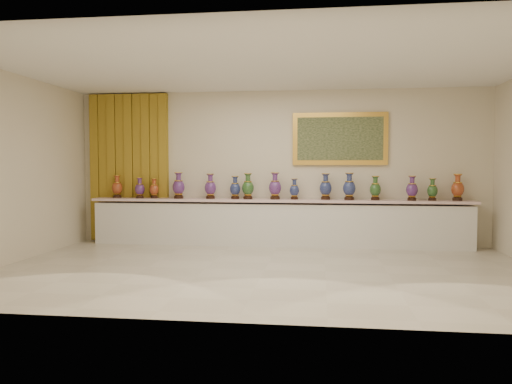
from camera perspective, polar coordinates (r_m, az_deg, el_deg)
ground at (r=7.45m, az=0.99°, el=-8.91°), size 8.00×8.00×0.00m
room at (r=10.19m, az=-10.76°, el=3.24°), size 8.00×8.00×8.00m
counter at (r=9.61m, az=2.49°, el=-3.58°), size 7.28×0.48×0.90m
vase_0 at (r=10.36m, az=-15.58°, el=0.49°), size 0.26×0.26×0.45m
vase_1 at (r=10.13m, az=-13.14°, el=0.35°), size 0.25×0.25×0.41m
vase_2 at (r=10.07m, az=-11.56°, el=0.31°), size 0.22×0.22×0.39m
vase_3 at (r=9.87m, az=-8.83°, el=0.60°), size 0.29×0.29×0.51m
vase_4 at (r=9.73m, az=-5.24°, el=0.52°), size 0.28×0.28×0.49m
vase_5 at (r=9.63m, az=-2.40°, el=0.39°), size 0.25×0.25×0.44m
vase_6 at (r=9.57m, az=-0.93°, el=0.51°), size 0.29×0.29×0.50m
vase_7 at (r=9.53m, az=2.19°, el=0.55°), size 0.29×0.29×0.51m
vase_8 at (r=9.54m, az=4.41°, el=0.23°), size 0.24×0.24×0.40m
vase_9 at (r=9.53m, az=7.96°, el=0.47°), size 0.23×0.23×0.50m
vase_10 at (r=9.48m, az=10.61°, el=0.48°), size 0.26×0.26×0.51m
vase_11 at (r=9.56m, az=13.48°, el=0.31°), size 0.27×0.27×0.45m
vase_12 at (r=9.61m, az=17.40°, el=0.28°), size 0.22×0.22×0.46m
vase_13 at (r=9.73m, az=19.51°, el=0.15°), size 0.23×0.23×0.41m
vase_14 at (r=9.86m, az=22.05°, el=0.36°), size 0.30×0.30×0.49m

